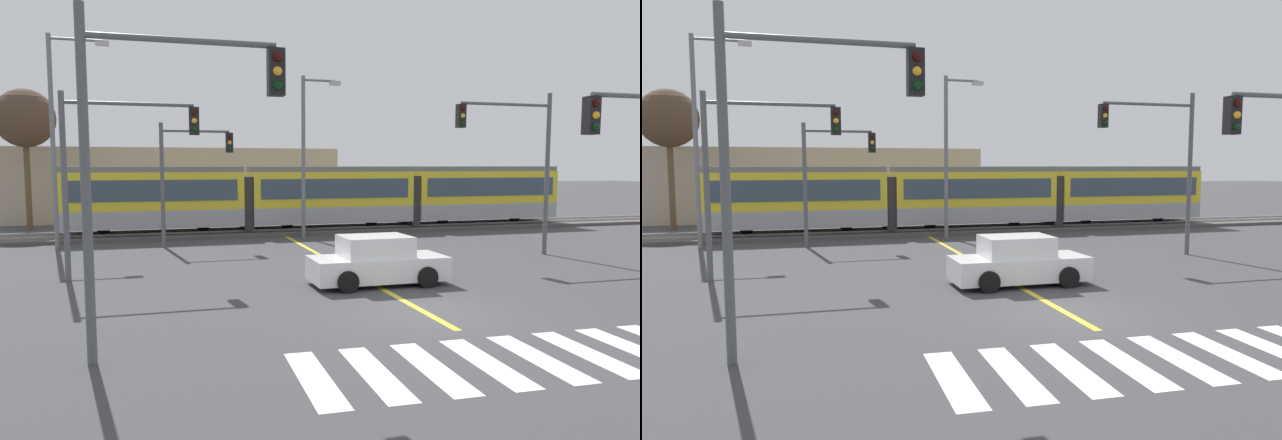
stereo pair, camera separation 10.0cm
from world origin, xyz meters
The scene contains 22 objects.
ground_plane centered at (0.00, 0.00, 0.00)m, with size 200.00×200.00×0.00m, color #3D3D3F.
track_bed centered at (0.00, 17.76, 0.09)m, with size 120.00×4.00×0.18m, color #4C4742.
rail_near centered at (0.00, 17.04, 0.23)m, with size 120.00×0.08×0.10m, color #939399.
rail_far centered at (0.00, 18.48, 0.23)m, with size 120.00×0.08×0.10m, color #939399.
light_rail_tram centered at (2.95, 17.75, 2.05)m, with size 28.00×2.64×3.43m.
crosswalk_stripe_0 centered at (-3.85, -3.56, 0.00)m, with size 0.56×2.80×0.01m, color silver.
crosswalk_stripe_1 centered at (-2.75, -3.59, 0.00)m, with size 0.56×2.80×0.01m, color silver.
crosswalk_stripe_2 centered at (-1.65, -3.62, 0.00)m, with size 0.56×2.80×0.01m, color silver.
crosswalk_stripe_3 centered at (-0.55, -3.66, 0.00)m, with size 0.56×2.80×0.01m, color silver.
crosswalk_stripe_4 centered at (0.55, -3.69, 0.00)m, with size 0.56×2.80×0.01m, color silver.
crosswalk_stripe_5 centered at (1.65, -3.73, 0.00)m, with size 0.56×2.80×0.01m, color silver.
crosswalk_stripe_6 centered at (2.75, -3.76, 0.00)m, with size 0.56×2.80×0.01m, color silver.
lane_centre_line centered at (0.00, 7.04, 0.00)m, with size 0.20×17.44×0.01m, color gold.
sedan_crossing centered at (0.10, 3.46, 0.70)m, with size 4.20×1.92×1.52m.
traffic_light_near_left centered at (-6.41, -1.73, 4.24)m, with size 3.75×0.38×6.53m.
traffic_light_mid_left centered at (-7.69, 6.57, 4.02)m, with size 4.25×0.38×5.96m.
traffic_light_mid_right centered at (7.60, 7.14, 4.33)m, with size 4.25×0.38×6.57m.
traffic_light_far_left centered at (-5.02, 13.62, 3.69)m, with size 3.25×0.38×5.56m.
street_lamp_west centered at (-10.45, 14.49, 5.28)m, with size 2.54×0.28×9.30m.
street_lamp_centre centered at (0.94, 15.19, 4.60)m, with size 2.03×0.28×8.10m.
bare_tree_far_west centered at (-13.38, 22.78, 6.24)m, with size 3.26×3.26×7.93m.
building_backdrop_far centered at (-5.15, 28.39, 2.41)m, with size 21.93×6.00×4.82m, color tan.
Camera 1 is at (-6.38, -12.74, 3.67)m, focal length 32.00 mm.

